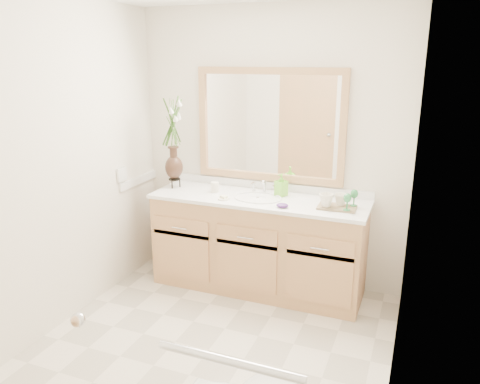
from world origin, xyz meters
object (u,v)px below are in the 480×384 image
at_px(flower_vase, 172,130).
at_px(soap_bottle, 281,186).
at_px(tray, 337,207).
at_px(tumbler, 215,187).

relative_size(flower_vase, soap_bottle, 4.50).
height_order(flower_vase, soap_bottle, flower_vase).
relative_size(soap_bottle, tray, 0.58).
distance_m(tumbler, tray, 1.08).
bearing_deg(tray, flower_vase, 175.52).
bearing_deg(soap_bottle, tray, 4.95).
xyz_separation_m(flower_vase, soap_bottle, (0.98, 0.10, -0.44)).
bearing_deg(tumbler, flower_vase, 178.04).
xyz_separation_m(flower_vase, tumbler, (0.41, -0.01, -0.48)).
xyz_separation_m(flower_vase, tray, (1.49, -0.07, -0.52)).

